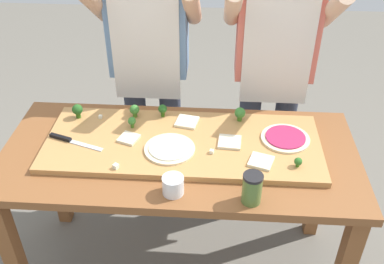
% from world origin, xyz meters
% --- Properties ---
extents(prep_table, '(1.59, 0.72, 0.80)m').
position_xyz_m(prep_table, '(0.00, 0.00, 0.68)').
color(prep_table, brown).
rests_on(prep_table, ground).
extents(cutting_board, '(1.23, 0.48, 0.03)m').
position_xyz_m(cutting_board, '(0.01, 0.04, 0.81)').
color(cutting_board, '#B27F47').
rests_on(cutting_board, prep_table).
extents(chefs_knife, '(0.26, 0.11, 0.02)m').
position_xyz_m(chefs_knife, '(-0.50, 0.00, 0.83)').
color(chefs_knife, '#B7BABF').
rests_on(chefs_knife, cutting_board).
extents(pizza_whole_white_garlic, '(0.22, 0.22, 0.02)m').
position_xyz_m(pizza_whole_white_garlic, '(-0.04, -0.03, 0.83)').
color(pizza_whole_white_garlic, beige).
rests_on(pizza_whole_white_garlic, cutting_board).
extents(pizza_whole_beet_magenta, '(0.22, 0.22, 0.02)m').
position_xyz_m(pizza_whole_beet_magenta, '(0.47, 0.08, 0.83)').
color(pizza_whole_beet_magenta, beige).
rests_on(pizza_whole_beet_magenta, cutting_board).
extents(pizza_slice_near_left, '(0.11, 0.11, 0.01)m').
position_xyz_m(pizza_slice_near_left, '(0.22, 0.04, 0.83)').
color(pizza_slice_near_left, beige).
rests_on(pizza_slice_near_left, cutting_board).
extents(pizza_slice_far_left, '(0.10, 0.10, 0.01)m').
position_xyz_m(pizza_slice_far_left, '(-0.23, 0.03, 0.83)').
color(pizza_slice_far_left, beige).
rests_on(pizza_slice_far_left, cutting_board).
extents(pizza_slice_center, '(0.12, 0.12, 0.01)m').
position_xyz_m(pizza_slice_center, '(0.02, 0.18, 0.83)').
color(pizza_slice_center, beige).
rests_on(pizza_slice_center, cutting_board).
extents(pizza_slice_far_right, '(0.12, 0.12, 0.01)m').
position_xyz_m(pizza_slice_far_right, '(0.35, -0.09, 0.83)').
color(pizza_slice_far_right, beige).
rests_on(pizza_slice_far_right, cutting_board).
extents(broccoli_floret_back_mid, '(0.04, 0.04, 0.06)m').
position_xyz_m(broccoli_floret_back_mid, '(-0.10, 0.23, 0.86)').
color(broccoli_floret_back_mid, '#2C5915').
rests_on(broccoli_floret_back_mid, cutting_board).
extents(broccoli_floret_front_right, '(0.04, 0.04, 0.05)m').
position_xyz_m(broccoli_floret_front_right, '(-0.23, 0.13, 0.86)').
color(broccoli_floret_front_right, '#3F7220').
rests_on(broccoli_floret_front_right, cutting_board).
extents(broccoli_floret_front_mid, '(0.05, 0.05, 0.07)m').
position_xyz_m(broccoli_floret_front_mid, '(0.27, 0.22, 0.87)').
color(broccoli_floret_front_mid, '#3F7220').
rests_on(broccoli_floret_front_mid, cutting_board).
extents(broccoli_floret_back_left, '(0.05, 0.05, 0.06)m').
position_xyz_m(broccoli_floret_back_left, '(-0.24, 0.22, 0.86)').
color(broccoli_floret_back_left, '#3F7220').
rests_on(broccoli_floret_back_left, cutting_board).
extents(broccoli_floret_front_left, '(0.05, 0.05, 0.07)m').
position_xyz_m(broccoli_floret_front_left, '(-0.51, 0.19, 0.87)').
color(broccoli_floret_front_left, '#2C5915').
rests_on(broccoli_floret_front_left, cutting_board).
extents(broccoli_floret_center_left, '(0.03, 0.03, 0.04)m').
position_xyz_m(broccoli_floret_center_left, '(0.50, -0.10, 0.85)').
color(broccoli_floret_center_left, '#366618').
rests_on(broccoli_floret_center_left, cutting_board).
extents(cheese_crumble_a, '(0.02, 0.02, 0.02)m').
position_xyz_m(cheese_crumble_a, '(-0.40, 0.20, 0.83)').
color(cheese_crumble_a, silver).
rests_on(cheese_crumble_a, cutting_board).
extents(cheese_crumble_b, '(0.03, 0.03, 0.02)m').
position_xyz_m(cheese_crumble_b, '(-0.25, -0.17, 0.84)').
color(cheese_crumble_b, silver).
rests_on(cheese_crumble_b, cutting_board).
extents(cheese_crumble_c, '(0.02, 0.02, 0.02)m').
position_xyz_m(cheese_crumble_c, '(0.14, -0.04, 0.83)').
color(cheese_crumble_c, silver).
rests_on(cheese_crumble_c, cutting_board).
extents(flour_cup, '(0.09, 0.09, 0.08)m').
position_xyz_m(flour_cup, '(0.00, -0.27, 0.83)').
color(flour_cup, white).
rests_on(flour_cup, prep_table).
extents(sauce_jar, '(0.08, 0.08, 0.13)m').
position_xyz_m(sauce_jar, '(0.30, -0.29, 0.86)').
color(sauce_jar, '#517033').
rests_on(sauce_jar, prep_table).
extents(cook_left, '(0.54, 0.39, 1.67)m').
position_xyz_m(cook_left, '(-0.21, 0.56, 1.00)').
color(cook_left, '#333847').
rests_on(cook_left, ground).
extents(cook_right, '(0.54, 0.39, 1.67)m').
position_xyz_m(cook_right, '(0.45, 0.56, 1.00)').
color(cook_right, '#333847').
rests_on(cook_right, ground).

